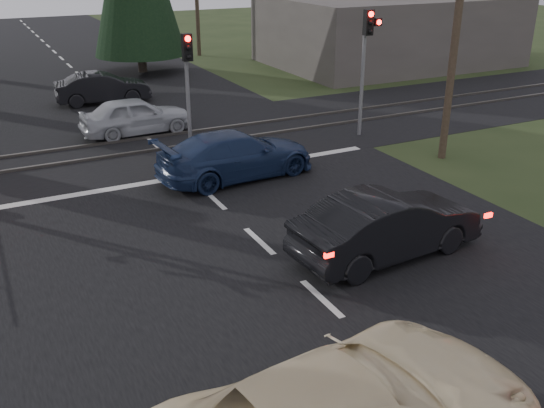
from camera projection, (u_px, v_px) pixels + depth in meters
ground at (322, 299)px, 12.65m from camera, size 120.00×120.00×0.00m
road at (171, 160)px, 20.86m from camera, size 14.00×100.00×0.01m
rail_corridor at (154, 144)px, 22.50m from camera, size 120.00×8.00×0.01m
stop_line at (189, 176)px, 19.37m from camera, size 13.00×0.35×0.00m
rail_near at (161, 149)px, 21.82m from camera, size 120.00×0.12×0.10m
rail_far at (148, 137)px, 23.14m from camera, size 120.00×0.12×0.10m
traffic_signal_right at (367, 49)px, 22.26m from camera, size 0.68×0.48×4.70m
traffic_signal_center at (188, 72)px, 20.73m from camera, size 0.32×0.48×4.10m
utility_pole_near at (458, 17)px, 19.24m from camera, size 1.80×0.26×9.00m
building_right at (388, 30)px, 37.39m from camera, size 14.00×10.00×4.00m
dark_hatchback at (387, 225)px, 14.14m from camera, size 4.84×2.01×1.56m
silver_car at (136, 116)px, 23.47m from camera, size 4.30×1.84×1.45m
blue_sedan at (236, 155)px, 19.03m from camera, size 5.26×2.53×1.48m
dark_car_far at (103, 88)px, 28.18m from camera, size 4.37×1.81×1.41m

